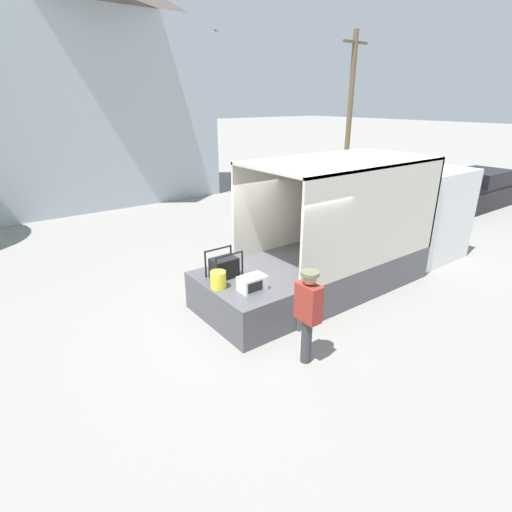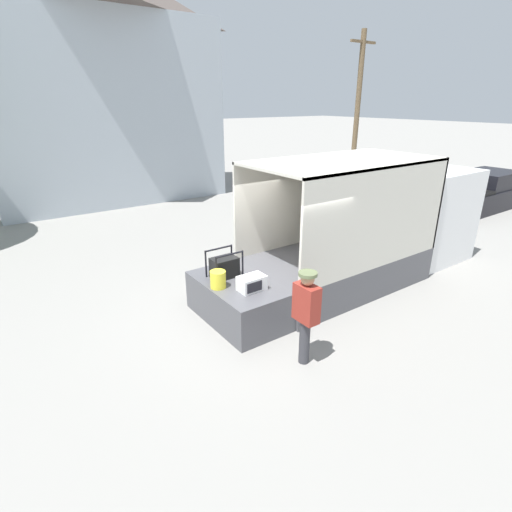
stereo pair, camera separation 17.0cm
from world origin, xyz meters
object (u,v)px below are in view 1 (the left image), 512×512
(box_truck, at_px, (383,230))
(utility_pole, at_px, (350,105))
(worker_person, at_px, (308,308))
(orange_bucket, at_px, (218,280))
(portable_generator, at_px, (225,267))
(pickup_truck_black, at_px, (472,193))
(microwave, at_px, (252,283))

(box_truck, distance_m, utility_pole, 13.68)
(worker_person, bearing_deg, orange_bucket, 106.04)
(box_truck, relative_size, worker_person, 3.94)
(portable_generator, relative_size, pickup_truck_black, 0.12)
(worker_person, relative_size, utility_pole, 0.22)
(portable_generator, height_order, pickup_truck_black, pickup_truck_black)
(box_truck, distance_m, microwave, 4.60)
(box_truck, relative_size, orange_bucket, 19.57)
(microwave, distance_m, utility_pole, 17.41)
(utility_pole, bearing_deg, orange_bucket, -146.57)
(microwave, bearing_deg, orange_bucket, 134.80)
(portable_generator, xyz_separation_m, orange_bucket, (-0.38, -0.36, -0.05))
(orange_bucket, xyz_separation_m, utility_pole, (14.41, 9.51, 2.95))
(box_truck, height_order, pickup_truck_black, box_truck)
(utility_pole, bearing_deg, pickup_truck_black, -97.71)
(box_truck, height_order, microwave, box_truck)
(orange_bucket, relative_size, pickup_truck_black, 0.06)
(pickup_truck_black, height_order, utility_pole, utility_pole)
(portable_generator, bearing_deg, box_truck, -4.59)
(pickup_truck_black, relative_size, utility_pole, 0.70)
(portable_generator, relative_size, utility_pole, 0.09)
(box_truck, distance_m, worker_person, 4.87)
(worker_person, distance_m, utility_pole, 18.19)
(box_truck, bearing_deg, pickup_truck_black, 11.96)
(utility_pole, bearing_deg, worker_person, -140.55)
(orange_bucket, bearing_deg, utility_pole, 33.43)
(portable_generator, distance_m, utility_pole, 17.00)
(utility_pole, bearing_deg, box_truck, -134.52)
(pickup_truck_black, bearing_deg, microwave, -170.26)
(portable_generator, xyz_separation_m, worker_person, (0.17, -2.26, -0.01))
(box_truck, xyz_separation_m, portable_generator, (-4.66, 0.37, 0.01))
(worker_person, distance_m, pickup_truck_black, 13.33)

